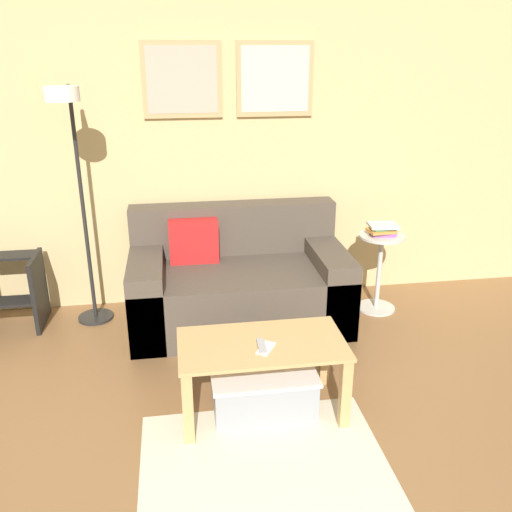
{
  "coord_description": "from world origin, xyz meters",
  "views": [
    {
      "loc": [
        -0.38,
        -0.97,
        1.93
      ],
      "look_at": [
        0.05,
        1.82,
        0.85
      ],
      "focal_mm": 38.0,
      "sensor_mm": 36.0,
      "label": 1
    }
  ],
  "objects_px": {
    "book_stack": "(383,229)",
    "cell_phone": "(266,348)",
    "storage_bin": "(262,387)",
    "step_stool": "(8,290)",
    "floor_lamp": "(74,167)",
    "couch": "(238,283)",
    "coffee_table": "(262,357)",
    "remote_control": "(262,347)",
    "side_table": "(380,265)"
  },
  "relations": [
    {
      "from": "couch",
      "to": "floor_lamp",
      "type": "relative_size",
      "value": 0.91
    },
    {
      "from": "couch",
      "to": "cell_phone",
      "type": "bearing_deg",
      "value": -89.67
    },
    {
      "from": "floor_lamp",
      "to": "cell_phone",
      "type": "height_order",
      "value": "floor_lamp"
    },
    {
      "from": "coffee_table",
      "to": "book_stack",
      "type": "bearing_deg",
      "value": 45.74
    },
    {
      "from": "book_stack",
      "to": "remote_control",
      "type": "bearing_deg",
      "value": -133.08
    },
    {
      "from": "book_stack",
      "to": "couch",
      "type": "bearing_deg",
      "value": -179.48
    },
    {
      "from": "storage_bin",
      "to": "couch",
      "type": "bearing_deg",
      "value": 90.39
    },
    {
      "from": "coffee_table",
      "to": "remote_control",
      "type": "relative_size",
      "value": 6.09
    },
    {
      "from": "couch",
      "to": "step_stool",
      "type": "xyz_separation_m",
      "value": [
        -1.67,
        0.15,
        -0.0
      ]
    },
    {
      "from": "coffee_table",
      "to": "remote_control",
      "type": "distance_m",
      "value": 0.12
    },
    {
      "from": "floor_lamp",
      "to": "step_stool",
      "type": "bearing_deg",
      "value": 165.94
    },
    {
      "from": "couch",
      "to": "storage_bin",
      "type": "distance_m",
      "value": 1.1
    },
    {
      "from": "coffee_table",
      "to": "side_table",
      "type": "xyz_separation_m",
      "value": [
        1.11,
        1.13,
        0.02
      ]
    },
    {
      "from": "couch",
      "to": "cell_phone",
      "type": "xyz_separation_m",
      "value": [
        0.01,
        -1.2,
        0.15
      ]
    },
    {
      "from": "couch",
      "to": "remote_control",
      "type": "height_order",
      "value": "couch"
    },
    {
      "from": "side_table",
      "to": "book_stack",
      "type": "xyz_separation_m",
      "value": [
        0.0,
        0.0,
        0.29
      ]
    },
    {
      "from": "remote_control",
      "to": "book_stack",
      "type": "bearing_deg",
      "value": 48.31
    },
    {
      "from": "storage_bin",
      "to": "book_stack",
      "type": "bearing_deg",
      "value": 44.97
    },
    {
      "from": "coffee_table",
      "to": "step_stool",
      "type": "distance_m",
      "value": 2.1
    },
    {
      "from": "floor_lamp",
      "to": "step_stool",
      "type": "height_order",
      "value": "floor_lamp"
    },
    {
      "from": "storage_bin",
      "to": "step_stool",
      "type": "height_order",
      "value": "step_stool"
    },
    {
      "from": "storage_bin",
      "to": "floor_lamp",
      "type": "xyz_separation_m",
      "value": [
        -1.08,
        1.09,
        1.08
      ]
    },
    {
      "from": "couch",
      "to": "cell_phone",
      "type": "relative_size",
      "value": 11.2
    },
    {
      "from": "remote_control",
      "to": "cell_phone",
      "type": "height_order",
      "value": "remote_control"
    },
    {
      "from": "coffee_table",
      "to": "book_stack",
      "type": "height_order",
      "value": "book_stack"
    },
    {
      "from": "storage_bin",
      "to": "coffee_table",
      "type": "bearing_deg",
      "value": -105.33
    },
    {
      "from": "couch",
      "to": "step_stool",
      "type": "height_order",
      "value": "couch"
    },
    {
      "from": "side_table",
      "to": "step_stool",
      "type": "bearing_deg",
      "value": 177.03
    },
    {
      "from": "floor_lamp",
      "to": "cell_phone",
      "type": "relative_size",
      "value": 12.29
    },
    {
      "from": "book_stack",
      "to": "storage_bin",
      "type": "bearing_deg",
      "value": -135.03
    },
    {
      "from": "floor_lamp",
      "to": "cell_phone",
      "type": "distance_m",
      "value": 1.79
    },
    {
      "from": "coffee_table",
      "to": "cell_phone",
      "type": "height_order",
      "value": "cell_phone"
    },
    {
      "from": "couch",
      "to": "step_stool",
      "type": "relative_size",
      "value": 2.9
    },
    {
      "from": "floor_lamp",
      "to": "side_table",
      "type": "xyz_separation_m",
      "value": [
        2.18,
        0.0,
        -0.84
      ]
    },
    {
      "from": "book_stack",
      "to": "coffee_table",
      "type": "bearing_deg",
      "value": -134.26
    },
    {
      "from": "storage_bin",
      "to": "book_stack",
      "type": "height_order",
      "value": "book_stack"
    },
    {
      "from": "floor_lamp",
      "to": "remote_control",
      "type": "xyz_separation_m",
      "value": [
        1.06,
        -1.19,
        -0.76
      ]
    },
    {
      "from": "side_table",
      "to": "coffee_table",
      "type": "bearing_deg",
      "value": -134.36
    },
    {
      "from": "storage_bin",
      "to": "cell_phone",
      "type": "bearing_deg",
      "value": -90.25
    },
    {
      "from": "storage_bin",
      "to": "step_stool",
      "type": "xyz_separation_m",
      "value": [
        -1.67,
        1.23,
        0.17
      ]
    },
    {
      "from": "floor_lamp",
      "to": "remote_control",
      "type": "distance_m",
      "value": 1.76
    },
    {
      "from": "storage_bin",
      "to": "floor_lamp",
      "type": "height_order",
      "value": "floor_lamp"
    },
    {
      "from": "couch",
      "to": "remote_control",
      "type": "distance_m",
      "value": 1.2
    },
    {
      "from": "book_stack",
      "to": "cell_phone",
      "type": "distance_m",
      "value": 1.65
    },
    {
      "from": "floor_lamp",
      "to": "side_table",
      "type": "bearing_deg",
      "value": 0.1
    },
    {
      "from": "floor_lamp",
      "to": "step_stool",
      "type": "distance_m",
      "value": 1.1
    },
    {
      "from": "storage_bin",
      "to": "cell_phone",
      "type": "xyz_separation_m",
      "value": [
        -0.0,
        -0.11,
        0.32
      ]
    },
    {
      "from": "couch",
      "to": "side_table",
      "type": "xyz_separation_m",
      "value": [
        1.1,
        0.01,
        0.07
      ]
    },
    {
      "from": "couch",
      "to": "step_stool",
      "type": "bearing_deg",
      "value": 174.88
    },
    {
      "from": "cell_phone",
      "to": "step_stool",
      "type": "relative_size",
      "value": 0.26
    }
  ]
}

